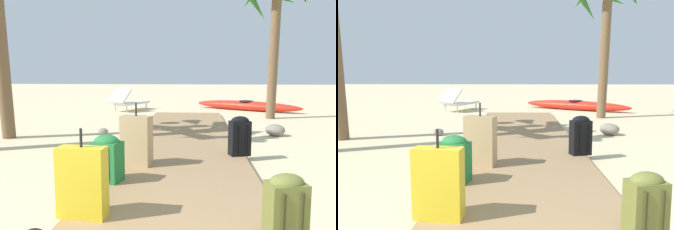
# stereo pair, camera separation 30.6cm
# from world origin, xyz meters

# --- Properties ---
(ground_plane) EXTENTS (60.00, 60.00, 0.00)m
(ground_plane) POSITION_xyz_m (0.00, 3.86, 0.00)
(ground_plane) COLOR beige
(boardwalk) EXTENTS (1.93, 9.65, 0.08)m
(boardwalk) POSITION_xyz_m (0.00, 4.82, 0.04)
(boardwalk) COLOR #9E7A51
(boardwalk) RESTS_ON ground
(backpack_green) EXTENTS (0.39, 0.33, 0.55)m
(backpack_green) POSITION_xyz_m (-0.82, 2.82, 0.37)
(backpack_green) COLOR #237538
(backpack_green) RESTS_ON boardwalk
(suitcase_tan) EXTENTS (0.46, 0.30, 0.85)m
(suitcase_tan) POSITION_xyz_m (-0.59, 3.55, 0.42)
(suitcase_tan) COLOR tan
(suitcase_tan) RESTS_ON boardwalk
(backpack_black) EXTENTS (0.34, 0.27, 0.60)m
(backpack_black) POSITION_xyz_m (0.88, 4.21, 0.39)
(backpack_black) COLOR black
(backpack_black) RESTS_ON boardwalk
(backpack_olive) EXTENTS (0.32, 0.27, 0.52)m
(backpack_olive) POSITION_xyz_m (0.88, 1.49, 0.35)
(backpack_olive) COLOR olive
(backpack_olive) RESTS_ON boardwalk
(suitcase_yellow) EXTENTS (0.44, 0.23, 0.79)m
(suitcase_yellow) POSITION_xyz_m (-0.79, 1.80, 0.39)
(suitcase_yellow) COLOR gold
(suitcase_yellow) RESTS_ON boardwalk
(palm_tree_far_right) EXTENTS (2.19, 2.30, 4.06)m
(palm_tree_far_right) POSITION_xyz_m (2.33, 8.94, 3.10)
(palm_tree_far_right) COLOR brown
(palm_tree_far_right) RESTS_ON ground
(lounge_chair) EXTENTS (1.24, 1.66, 0.77)m
(lounge_chair) POSITION_xyz_m (-2.03, 10.72, 0.33)
(lounge_chair) COLOR white
(lounge_chair) RESTS_ON ground
(kayak) EXTENTS (3.54, 2.44, 0.33)m
(kayak) POSITION_xyz_m (1.98, 11.10, 0.17)
(kayak) COLOR red
(kayak) RESTS_ON ground
(rock_right_near) EXTENTS (0.53, 0.51, 0.25)m
(rock_right_near) POSITION_xyz_m (1.89, 6.32, 0.12)
(rock_right_near) COLOR gray
(rock_right_near) RESTS_ON ground
(rock_left_mid) EXTENTS (0.22, 0.21, 0.15)m
(rock_left_mid) POSITION_xyz_m (-1.73, 6.17, 0.07)
(rock_left_mid) COLOR gray
(rock_left_mid) RESTS_ON ground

